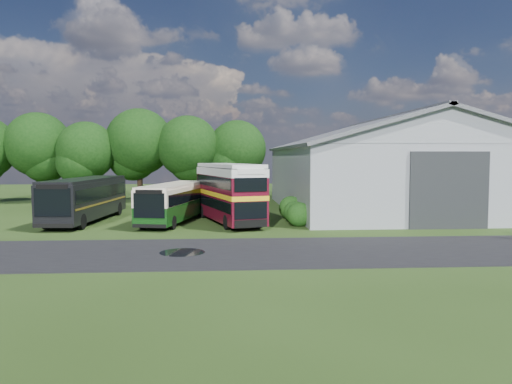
{
  "coord_description": "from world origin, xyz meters",
  "views": [
    {
      "loc": [
        0.44,
        -27.08,
        4.63
      ],
      "look_at": [
        2.83,
        8.0,
        2.17
      ],
      "focal_mm": 35.0,
      "sensor_mm": 36.0,
      "label": 1
    }
  ],
  "objects": [
    {
      "name": "puddle",
      "position": [
        -1.5,
        -3.0,
        0.0
      ],
      "size": [
        2.2,
        2.2,
        0.01
      ],
      "primitive_type": "cylinder",
      "color": "black",
      "rests_on": "ground"
    },
    {
      "name": "tree_left_b",
      "position": [
        -13.0,
        23.5,
        5.25
      ],
      "size": [
        5.78,
        5.78,
        8.16
      ],
      "color": "black",
      "rests_on": "ground"
    },
    {
      "name": "tree_right_a",
      "position": [
        -3.0,
        23.8,
        5.69
      ],
      "size": [
        6.26,
        6.26,
        8.83
      ],
      "color": "black",
      "rests_on": "ground"
    },
    {
      "name": "ground",
      "position": [
        0.0,
        0.0,
        0.0
      ],
      "size": [
        120.0,
        120.0,
        0.0
      ],
      "primitive_type": "plane",
      "color": "#213611",
      "rests_on": "ground"
    },
    {
      "name": "tree_left_a",
      "position": [
        -18.0,
        24.5,
        5.87
      ],
      "size": [
        6.46,
        6.46,
        9.12
      ],
      "color": "black",
      "rests_on": "ground"
    },
    {
      "name": "shrub_mid",
      "position": [
        5.6,
        8.0,
        0.0
      ],
      "size": [
        1.6,
        1.6,
        1.6
      ],
      "primitive_type": "sphere",
      "color": "#194714",
      "rests_on": "ground"
    },
    {
      "name": "bus_green_single",
      "position": [
        -2.97,
        8.56,
        1.47
      ],
      "size": [
        4.41,
        10.25,
        2.75
      ],
      "rotation": [
        0.0,
        0.0,
        -0.22
      ],
      "color": "black",
      "rests_on": "ground"
    },
    {
      "name": "bus_dark_single",
      "position": [
        -9.35,
        9.41,
        1.66
      ],
      "size": [
        3.59,
        11.49,
        3.12
      ],
      "rotation": [
        0.0,
        0.0,
        -0.09
      ],
      "color": "black",
      "rests_on": "ground"
    },
    {
      "name": "bus_maroon_double",
      "position": [
        0.91,
        8.05,
        2.08
      ],
      "size": [
        4.96,
        10.0,
        4.17
      ],
      "rotation": [
        0.0,
        0.0,
        0.27
      ],
      "color": "black",
      "rests_on": "ground"
    },
    {
      "name": "tree_mid",
      "position": [
        -8.0,
        24.8,
        6.18
      ],
      "size": [
        6.8,
        6.8,
        9.6
      ],
      "color": "black",
      "rests_on": "ground"
    },
    {
      "name": "tree_right_b",
      "position": [
        2.0,
        24.6,
        5.44
      ],
      "size": [
        5.98,
        5.98,
        8.45
      ],
      "color": "black",
      "rests_on": "ground"
    },
    {
      "name": "asphalt_road",
      "position": [
        3.0,
        -3.0,
        0.0
      ],
      "size": [
        60.0,
        8.0,
        0.02
      ],
      "primitive_type": "cube",
      "color": "black",
      "rests_on": "ground"
    },
    {
      "name": "shrub_back",
      "position": [
        5.6,
        10.0,
        0.0
      ],
      "size": [
        1.8,
        1.8,
        1.8
      ],
      "primitive_type": "sphere",
      "color": "#194714",
      "rests_on": "ground"
    },
    {
      "name": "shrub_front",
      "position": [
        5.6,
        6.0,
        0.0
      ],
      "size": [
        1.7,
        1.7,
        1.7
      ],
      "primitive_type": "sphere",
      "color": "#194714",
      "rests_on": "ground"
    },
    {
      "name": "storage_shed",
      "position": [
        15.0,
        15.98,
        4.17
      ],
      "size": [
        18.8,
        24.8,
        8.15
      ],
      "color": "gray",
      "rests_on": "ground"
    }
  ]
}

